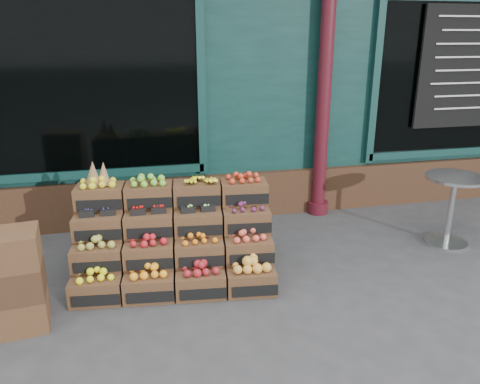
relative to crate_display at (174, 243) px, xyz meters
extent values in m
plane|color=#39393B|center=(0.87, -0.71, -0.36)|extent=(60.00, 60.00, 0.00)
cube|color=#0E312D|center=(0.87, 4.49, 2.04)|extent=(12.00, 6.00, 4.80)
cube|color=#0E312D|center=(0.87, 1.54, 1.14)|extent=(12.00, 0.12, 3.00)
cube|color=#3E2618|center=(0.87, 1.47, -0.06)|extent=(12.00, 0.18, 0.60)
cube|color=black|center=(-0.73, 1.47, 1.39)|extent=(2.40, 0.06, 2.00)
cube|color=black|center=(4.07, 1.47, 1.39)|extent=(2.40, 0.06, 2.00)
cylinder|color=#440F18|center=(2.07, 1.34, 1.24)|extent=(0.18, 0.18, 3.20)
cube|color=black|center=(4.07, 1.39, 1.54)|extent=(1.30, 0.04, 1.60)
cube|color=#523520|center=(-0.75, -0.30, -0.25)|extent=(0.49, 0.37, 0.23)
cube|color=black|center=(-0.77, -0.47, -0.27)|extent=(0.42, 0.06, 0.10)
cube|color=yellow|center=(-0.75, -0.30, -0.10)|extent=(0.39, 0.28, 0.07)
cube|color=#523520|center=(-0.28, -0.35, -0.25)|extent=(0.49, 0.37, 0.23)
cube|color=black|center=(-0.30, -0.52, -0.27)|extent=(0.42, 0.06, 0.10)
cube|color=orange|center=(-0.28, -0.35, -0.09)|extent=(0.39, 0.28, 0.08)
cube|color=#523520|center=(0.20, -0.41, -0.25)|extent=(0.49, 0.37, 0.23)
cube|color=black|center=(0.18, -0.58, -0.27)|extent=(0.42, 0.06, 0.10)
cube|color=maroon|center=(0.20, -0.41, -0.09)|extent=(0.39, 0.28, 0.09)
cube|color=#523520|center=(0.67, -0.46, -0.25)|extent=(0.49, 0.37, 0.23)
cube|color=black|center=(0.65, -0.63, -0.27)|extent=(0.42, 0.06, 0.10)
cube|color=gold|center=(0.67, -0.46, -0.08)|extent=(0.39, 0.28, 0.11)
cube|color=#523520|center=(-0.73, -0.11, -0.02)|extent=(0.49, 0.37, 0.23)
cube|color=black|center=(-0.75, -0.28, -0.04)|extent=(0.42, 0.06, 0.10)
cube|color=#98963D|center=(-0.73, -0.11, 0.13)|extent=(0.39, 0.28, 0.08)
cube|color=#523520|center=(-0.25, -0.16, -0.02)|extent=(0.49, 0.37, 0.23)
cube|color=black|center=(-0.27, -0.33, -0.04)|extent=(0.42, 0.06, 0.10)
cube|color=#A91921|center=(-0.25, -0.16, 0.13)|extent=(0.39, 0.28, 0.08)
cube|color=#523520|center=(0.22, -0.21, -0.02)|extent=(0.49, 0.37, 0.23)
cube|color=black|center=(0.20, -0.38, -0.04)|extent=(0.42, 0.06, 0.10)
cube|color=orange|center=(0.22, -0.21, 0.13)|extent=(0.39, 0.28, 0.06)
cube|color=#523520|center=(0.69, -0.27, -0.02)|extent=(0.49, 0.37, 0.23)
cube|color=black|center=(0.68, -0.43, -0.04)|extent=(0.42, 0.06, 0.10)
cube|color=#E9523F|center=(0.69, -0.27, 0.13)|extent=(0.39, 0.28, 0.07)
cube|color=#523520|center=(-0.71, 0.09, 0.21)|extent=(0.49, 0.37, 0.23)
cube|color=black|center=(-0.73, -0.08, 0.19)|extent=(0.42, 0.06, 0.10)
cube|color=#2B2753|center=(-0.71, 0.09, 0.34)|extent=(0.39, 0.28, 0.03)
cube|color=#523520|center=(-0.23, 0.03, 0.21)|extent=(0.49, 0.37, 0.23)
cube|color=black|center=(-0.25, -0.14, 0.19)|extent=(0.42, 0.06, 0.10)
cube|color=red|center=(-0.23, 0.03, 0.34)|extent=(0.39, 0.28, 0.03)
cube|color=#523520|center=(0.24, -0.02, 0.21)|extent=(0.49, 0.37, 0.23)
cube|color=black|center=(0.22, -0.19, 0.19)|extent=(0.42, 0.06, 0.10)
cube|color=#92D663|center=(0.24, -0.02, 0.34)|extent=(0.39, 0.28, 0.03)
cube|color=#523520|center=(0.72, -0.07, 0.21)|extent=(0.49, 0.37, 0.23)
cube|color=black|center=(0.70, -0.24, 0.19)|extent=(0.42, 0.06, 0.10)
cube|color=#551C41|center=(0.72, -0.07, 0.35)|extent=(0.39, 0.28, 0.06)
cube|color=#523520|center=(-0.69, 0.28, 0.44)|extent=(0.49, 0.37, 0.23)
cube|color=black|center=(-0.70, 0.11, 0.42)|extent=(0.42, 0.06, 0.10)
cube|color=yellow|center=(-0.69, 0.28, 0.59)|extent=(0.39, 0.28, 0.08)
cube|color=#523520|center=(-0.21, 0.23, 0.44)|extent=(0.49, 0.37, 0.23)
cube|color=black|center=(-0.23, 0.06, 0.42)|extent=(0.42, 0.06, 0.10)
cube|color=#74BA33|center=(-0.21, 0.23, 0.59)|extent=(0.39, 0.28, 0.08)
cube|color=#523520|center=(0.26, 0.17, 0.44)|extent=(0.49, 0.37, 0.23)
cube|color=black|center=(0.24, 0.00, 0.42)|extent=(0.42, 0.06, 0.10)
cube|color=yellow|center=(0.26, 0.17, 0.59)|extent=(0.39, 0.28, 0.07)
cube|color=#523520|center=(0.74, 0.12, 0.44)|extent=(0.49, 0.37, 0.23)
cube|color=black|center=(0.72, -0.05, 0.42)|extent=(0.42, 0.06, 0.10)
cube|color=red|center=(0.74, 0.12, 0.59)|extent=(0.39, 0.28, 0.07)
cube|color=#3E2618|center=(-0.02, -0.19, -0.25)|extent=(1.91, 0.53, 0.23)
cube|color=#3E2618|center=(0.00, 0.01, -0.13)|extent=(1.91, 0.53, 0.46)
cube|color=#3E2618|center=(0.03, 0.20, -0.02)|extent=(1.91, 0.53, 0.69)
cone|color=olive|center=(-0.73, 0.28, 0.69)|extent=(0.16, 0.16, 0.27)
cone|color=olive|center=(-0.63, 0.32, 0.67)|extent=(0.14, 0.14, 0.23)
cube|color=#523520|center=(-1.41, -0.59, -0.22)|extent=(0.61, 0.46, 0.29)
cube|color=#3E2618|center=(-1.41, -0.59, 0.06)|extent=(0.61, 0.46, 0.29)
cube|color=#523520|center=(-1.41, -0.59, 0.35)|extent=(0.61, 0.46, 0.29)
cylinder|color=silver|center=(3.16, 0.06, -0.35)|extent=(0.48, 0.48, 0.03)
cylinder|color=silver|center=(3.16, 0.06, 0.04)|extent=(0.07, 0.07, 0.79)
cylinder|color=silver|center=(3.16, 0.06, 0.45)|extent=(0.66, 0.66, 0.03)
imported|color=#14471E|center=(-0.43, 1.90, 0.68)|extent=(0.78, 0.53, 2.09)
camera|label=1|loc=(-0.31, -4.27, 1.98)|focal=35.00mm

